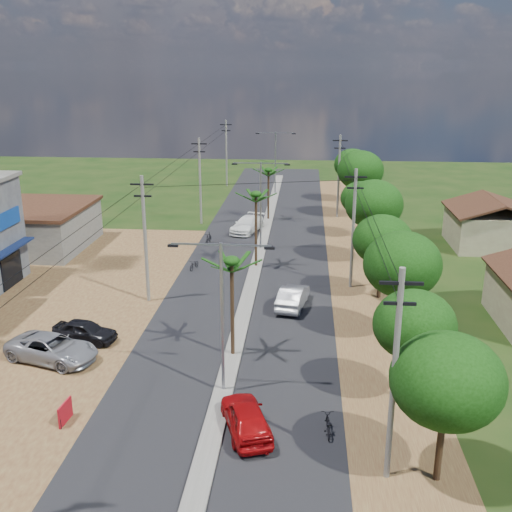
{
  "coord_description": "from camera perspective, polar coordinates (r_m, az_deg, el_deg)",
  "views": [
    {
      "loc": [
        3.91,
        -26.86,
        15.96
      ],
      "look_at": [
        0.52,
        13.75,
        3.0
      ],
      "focal_mm": 42.0,
      "sensor_mm": 36.0,
      "label": 1
    }
  ],
  "objects": [
    {
      "name": "ground",
      "position": [
        31.49,
        -3.11,
        -12.84
      ],
      "size": [
        160.0,
        160.0,
        0.0
      ],
      "primitive_type": "plane",
      "color": "black",
      "rests_on": "ground"
    },
    {
      "name": "road",
      "position": [
        44.97,
        -0.53,
        -3.12
      ],
      "size": [
        12.0,
        110.0,
        0.04
      ],
      "primitive_type": "cube",
      "color": "black",
      "rests_on": "ground"
    },
    {
      "name": "median",
      "position": [
        47.75,
        -0.2,
        -1.77
      ],
      "size": [
        1.0,
        90.0,
        0.18
      ],
      "primitive_type": "cube",
      "color": "#605E56",
      "rests_on": "ground"
    },
    {
      "name": "dirt_lot_west",
      "position": [
        42.75,
        -22.02,
        -5.62
      ],
      "size": [
        18.0,
        46.0,
        0.04
      ],
      "primitive_type": "cube",
      "color": "#54301C",
      "rests_on": "ground"
    },
    {
      "name": "dirt_shoulder_east",
      "position": [
        45.03,
        10.32,
        -3.4
      ],
      "size": [
        5.0,
        90.0,
        0.03
      ],
      "primitive_type": "cube",
      "color": "#54301C",
      "rests_on": "ground"
    },
    {
      "name": "low_shed",
      "position": [
        58.34,
        -20.7,
        2.6
      ],
      "size": [
        10.4,
        10.4,
        3.95
      ],
      "color": "#605E56",
      "rests_on": "ground"
    },
    {
      "name": "house_east_far",
      "position": [
        59.04,
        21.48,
        3.12
      ],
      "size": [
        7.6,
        7.5,
        4.6
      ],
      "color": "gray",
      "rests_on": "ground"
    },
    {
      "name": "tree_east_a",
      "position": [
        24.46,
        17.73,
        -11.25
      ],
      "size": [
        4.4,
        4.4,
        6.37
      ],
      "color": "black",
      "rests_on": "ground"
    },
    {
      "name": "tree_east_b",
      "position": [
        29.85,
        14.85,
        -6.37
      ],
      "size": [
        4.0,
        4.0,
        5.83
      ],
      "color": "black",
      "rests_on": "ground"
    },
    {
      "name": "tree_east_c",
      "position": [
        36.1,
        13.76,
        -0.78
      ],
      "size": [
        4.6,
        4.6,
        6.83
      ],
      "color": "black",
      "rests_on": "ground"
    },
    {
      "name": "tree_east_d",
      "position": [
        42.84,
        11.95,
        1.51
      ],
      "size": [
        4.2,
        4.2,
        6.13
      ],
      "color": "black",
      "rests_on": "ground"
    },
    {
      "name": "tree_east_e",
      "position": [
        50.38,
        11.18,
        4.84
      ],
      "size": [
        4.8,
        4.8,
        7.14
      ],
      "color": "black",
      "rests_on": "ground"
    },
    {
      "name": "tree_east_f",
      "position": [
        58.37,
        9.91,
        5.44
      ],
      "size": [
        3.8,
        3.8,
        5.52
      ],
      "color": "black",
      "rests_on": "ground"
    },
    {
      "name": "tree_east_g",
      "position": [
        66.01,
        9.92,
        8.03
      ],
      "size": [
        5.0,
        5.0,
        7.38
      ],
      "color": "black",
      "rests_on": "ground"
    },
    {
      "name": "tree_east_h",
      "position": [
        73.95,
        9.15,
        8.61
      ],
      "size": [
        4.4,
        4.4,
        6.52
      ],
      "color": "black",
      "rests_on": "ground"
    },
    {
      "name": "palm_median_near",
      "position": [
        32.81,
        -2.33,
        -0.9
      ],
      "size": [
        2.0,
        2.0,
        6.15
      ],
      "color": "black",
      "rests_on": "ground"
    },
    {
      "name": "palm_median_mid",
      "position": [
        48.09,
        -0.0,
        5.57
      ],
      "size": [
        2.0,
        2.0,
        6.55
      ],
      "color": "black",
      "rests_on": "ground"
    },
    {
      "name": "palm_median_far",
      "position": [
        63.89,
        1.2,
        8.0
      ],
      "size": [
        2.0,
        2.0,
        5.85
      ],
      "color": "black",
      "rests_on": "ground"
    },
    {
      "name": "streetlight_near",
      "position": [
        29.36,
        -3.26,
        -4.76
      ],
      "size": [
        5.1,
        0.18,
        8.0
      ],
      "color": "gray",
      "rests_on": "ground"
    },
    {
      "name": "streetlight_mid",
      "position": [
        53.2,
        0.45,
        5.51
      ],
      "size": [
        5.1,
        0.18,
        8.0
      ],
      "color": "gray",
      "rests_on": "ground"
    },
    {
      "name": "streetlight_far",
      "position": [
        77.77,
        1.86,
        9.37
      ],
      "size": [
        5.1,
        0.18,
        8.0
      ],
      "color": "gray",
      "rests_on": "ground"
    },
    {
      "name": "utility_pole_w_b",
      "position": [
        41.89,
        -10.52,
        1.83
      ],
      "size": [
        1.6,
        0.24,
        9.0
      ],
      "color": "#605E56",
      "rests_on": "ground"
    },
    {
      "name": "utility_pole_w_c",
      "position": [
        62.84,
        -5.35,
        7.29
      ],
      "size": [
        1.6,
        0.24,
        9.0
      ],
      "color": "#605E56",
      "rests_on": "ground"
    },
    {
      "name": "utility_pole_w_d",
      "position": [
        83.34,
        -2.84,
        9.89
      ],
      "size": [
        1.6,
        0.24,
        9.0
      ],
      "color": "#605E56",
      "rests_on": "ground"
    },
    {
      "name": "utility_pole_e_a",
      "position": [
        23.95,
        13.04,
        -10.74
      ],
      "size": [
        1.6,
        0.24,
        9.0
      ],
      "color": "#605E56",
      "rests_on": "ground"
    },
    {
      "name": "utility_pole_e_b",
      "position": [
        44.45,
        9.25,
        2.81
      ],
      "size": [
        1.6,
        0.24,
        9.0
      ],
      "color": "#605E56",
      "rests_on": "ground"
    },
    {
      "name": "utility_pole_e_c",
      "position": [
        65.92,
        7.89,
        7.69
      ],
      "size": [
        1.6,
        0.24,
        9.0
      ],
      "color": "#605E56",
      "rests_on": "ground"
    },
    {
      "name": "car_red_near",
      "position": [
        28.08,
        -0.95,
        -15.16
      ],
      "size": [
        3.07,
        4.74,
        1.5
      ],
      "primitive_type": "imported",
      "rotation": [
        0.0,
        0.0,
        3.46
      ],
      "color": "#94080A",
      "rests_on": "ground"
    },
    {
      "name": "car_silver_mid",
      "position": [
        41.43,
        3.52,
        -3.93
      ],
      "size": [
        2.36,
        4.78,
        1.51
      ],
      "primitive_type": "imported",
      "rotation": [
        0.0,
        0.0,
        2.97
      ],
      "color": "gray",
      "rests_on": "ground"
    },
    {
      "name": "car_white_far",
      "position": [
        60.11,
        -0.85,
        2.99
      ],
      "size": [
        3.54,
        5.59,
        1.51
      ],
      "primitive_type": "imported",
      "rotation": [
        0.0,
        0.0,
        -0.3
      ],
      "color": "silver",
      "rests_on": "ground"
    },
    {
      "name": "car_parked_silver",
      "position": [
        36.01,
        -18.84,
        -8.38
      ],
      "size": [
        5.8,
        3.88,
        1.48
      ],
      "primitive_type": "imported",
      "rotation": [
        0.0,
        0.0,
        1.28
      ],
      "color": "gray",
      "rests_on": "ground"
    },
    {
      "name": "car_parked_dark",
      "position": [
        37.82,
        -15.98,
        -6.94
      ],
      "size": [
        4.13,
        2.24,
        1.33
      ],
      "primitive_type": "imported",
      "rotation": [
        0.0,
        0.0,
        1.39
      ],
      "color": "black",
      "rests_on": "ground"
    },
    {
      "name": "moto_rider_east",
      "position": [
        28.34,
        6.85,
        -15.73
      ],
      "size": [
        0.62,
        1.65,
        0.86
      ],
      "primitive_type": "imported",
      "rotation": [
        0.0,
        0.0,
        3.18
      ],
      "color": "black",
      "rests_on": "ground"
    },
    {
      "name": "moto_rider_west_a",
      "position": [
        49.29,
        -5.9,
        -0.85
      ],
      "size": [
        0.91,
        1.65,
        0.82
      ],
      "primitive_type": "imported",
      "rotation": [
        0.0,
        0.0,
        -0.25
      ],
      "color": "black",
      "rests_on": "ground"
    },
    {
      "name": "moto_rider_west_b",
      "position": [
        56.2,
        -4.54,
        1.67
      ],
      "size": [
        0.73,
        1.88,
        1.1
      ],
      "primitive_type": "imported",
      "rotation": [
        0.0,
        0.0,
        -0.12
      ],
      "color": "black",
      "rests_on": "ground"
    },
    {
      "name": "roadside_sign",
      "position": [
        30.2,
        -17.71,
        -14.02
      ],
      "size": [
        0.19,
        1.28,
        1.06
      ],
      "rotation": [
        0.0,
        0.0,
        -0.09
      ],
      "color": "maroon",
      "rests_on": "ground"
    }
  ]
}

